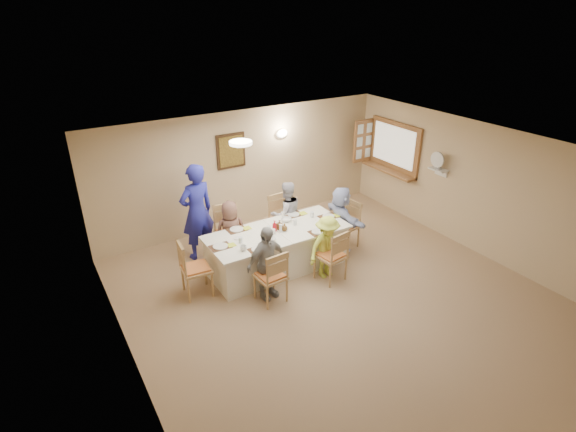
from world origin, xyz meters
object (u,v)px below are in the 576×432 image
chair_front_right (331,255)px  condiment_ketchup (274,226)px  chair_back_left (229,233)px  diner_right_end (341,218)px  caregiver (197,212)px  diner_back_right (286,214)px  dining_table (278,250)px  chair_front_left (270,275)px  desk_fan (438,163)px  chair_left_end (196,268)px  diner_front_right (327,247)px  chair_back_right (283,220)px  chair_right_end (346,225)px  serving_hatch (394,147)px  diner_front_left (267,263)px  diner_back_left (231,232)px

chair_front_right → condiment_ketchup: 1.11m
chair_back_left → condiment_ketchup: bearing=-43.3°
diner_right_end → caregiver: size_ratio=0.70×
diner_back_right → caregiver: bearing=-9.9°
dining_table → chair_front_left: (-0.60, -0.80, 0.10)m
chair_front_right → caregiver: 2.59m
chair_front_left → caregiver: (-0.45, 1.95, 0.45)m
desk_fan → chair_left_end: desk_fan is taller
chair_back_left → diner_back_right: bearing=5.8°
dining_table → diner_front_right: 0.93m
diner_front_right → caregiver: (-1.65, 1.83, 0.35)m
chair_left_end → desk_fan: bearing=-89.6°
chair_back_right → caregiver: (-1.65, 0.35, 0.43)m
diner_back_right → diner_right_end: 1.07m
chair_front_left → diner_front_right: 1.21m
chair_right_end → condiment_ketchup: bearing=-98.1°
chair_right_end → dining_table: bearing=-97.5°
serving_hatch → chair_front_left: serving_hatch is taller
chair_back_left → chair_back_right: 1.20m
chair_back_right → chair_front_left: (-1.20, -1.60, -0.02)m
chair_front_right → caregiver: caregiver is taller
diner_right_end → diner_front_left: bearing=114.0°
chair_back_left → diner_right_end: size_ratio=0.80×
chair_back_right → condiment_ketchup: (-0.65, -0.78, 0.36)m
serving_hatch → diner_front_right: serving_hatch is taller
serving_hatch → diner_right_end: size_ratio=1.15×
chair_left_end → chair_front_left: bearing=-124.7°
serving_hatch → chair_back_left: size_ratio=1.45×
diner_back_right → condiment_ketchup: (-0.65, -0.66, 0.19)m
chair_back_right → condiment_ketchup: size_ratio=4.79×
diner_back_right → diner_front_left: bearing=54.5°
desk_fan → diner_back_left: size_ratio=0.25×
chair_right_end → caregiver: (-2.60, 1.15, 0.46)m
serving_hatch → chair_front_right: (-2.98, -1.71, -1.01)m
serving_hatch → diner_front_left: size_ratio=1.17×
chair_back_left → diner_front_right: bearing=-39.4°
chair_front_left → diner_front_right: (1.20, 0.12, 0.11)m
chair_left_end → diner_back_right: (2.15, 0.68, 0.17)m
diner_front_right → serving_hatch: bearing=22.0°
condiment_ketchup → diner_back_left: bearing=129.7°
desk_fan → dining_table: desk_fan is taller
chair_back_left → chair_right_end: bearing=-8.9°
serving_hatch → diner_front_right: (-2.98, -1.59, -0.92)m
diner_front_right → diner_right_end: (0.82, 0.68, 0.07)m
serving_hatch → chair_back_right: serving_hatch is taller
desk_fan → chair_front_right: size_ratio=0.30×
chair_left_end → diner_back_right: bearing=-67.0°
chair_back_left → chair_right_end: 2.29m
chair_back_right → diner_front_right: diner_front_right is taller
dining_table → diner_back_right: bearing=48.6°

